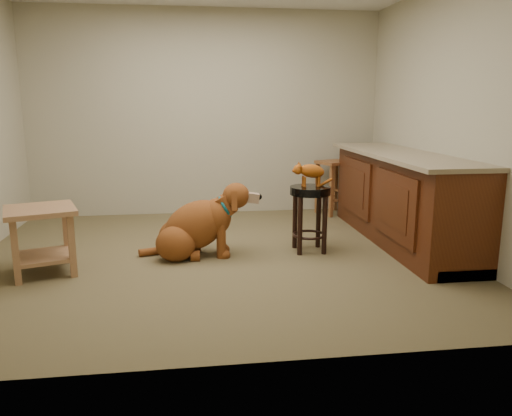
{
  "coord_description": "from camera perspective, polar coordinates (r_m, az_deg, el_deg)",
  "views": [
    {
      "loc": [
        -0.25,
        -4.55,
        1.44
      ],
      "look_at": [
        0.38,
        0.08,
        0.45
      ],
      "focal_mm": 35.0,
      "sensor_mm": 36.0,
      "label": 1
    }
  ],
  "objects": [
    {
      "name": "cabinet_run",
      "position": [
        5.42,
        16.27,
        0.83
      ],
      "size": [
        0.7,
        2.56,
        0.94
      ],
      "color": "#4E220E",
      "rests_on": "ground"
    },
    {
      "name": "room_shell",
      "position": [
        4.56,
        -4.78,
        14.87
      ],
      "size": [
        4.54,
        4.04,
        2.62
      ],
      "color": "#ACA68A",
      "rests_on": "ground"
    },
    {
      "name": "tabby_kitten",
      "position": [
        4.83,
        6.14,
        4.13
      ],
      "size": [
        0.43,
        0.15,
        0.27
      ],
      "rotation": [
        0.0,
        0.0,
        -0.01
      ],
      "color": "#94440E",
      "rests_on": "padded_stool"
    },
    {
      "name": "side_table",
      "position": [
        4.61,
        -23.32,
        -2.37
      ],
      "size": [
        0.7,
        0.7,
        0.58
      ],
      "rotation": [
        0.0,
        0.0,
        0.32
      ],
      "color": "#976B46",
      "rests_on": "ground"
    },
    {
      "name": "golden_retriever",
      "position": [
        4.78,
        -6.81,
        -2.19
      ],
      "size": [
        1.19,
        0.6,
        0.75
      ],
      "rotation": [
        0.0,
        0.0,
        -0.05
      ],
      "color": "brown",
      "rests_on": "ground"
    },
    {
      "name": "floor",
      "position": [
        4.78,
        -4.43,
        -5.62
      ],
      "size": [
        4.5,
        4.0,
        0.01
      ],
      "primitive_type": "cube",
      "color": "brown",
      "rests_on": "ground"
    },
    {
      "name": "padded_stool",
      "position": [
        4.88,
        6.17,
        0.28
      ],
      "size": [
        0.39,
        0.39,
        0.65
      ],
      "rotation": [
        0.0,
        0.0,
        -0.01
      ],
      "color": "black",
      "rests_on": "ground"
    },
    {
      "name": "wood_stool",
      "position": [
        6.62,
        8.85,
        2.44
      ],
      "size": [
        0.49,
        0.49,
        0.7
      ],
      "rotation": [
        0.0,
        0.0,
        0.37
      ],
      "color": "brown",
      "rests_on": "ground"
    }
  ]
}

